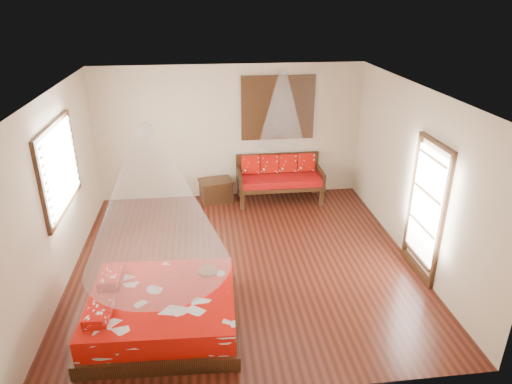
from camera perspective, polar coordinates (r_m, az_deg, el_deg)
room at (r=7.00m, az=-1.66°, el=1.11°), size 5.54×5.54×2.84m
bed at (r=6.31m, az=-11.65°, el=-14.33°), size 2.03×1.85×0.63m
daybed at (r=9.64m, az=2.94°, el=1.97°), size 1.78×0.79×0.94m
storage_chest at (r=9.69m, az=-5.01°, el=0.20°), size 0.76×0.62×0.47m
shutter_panel at (r=9.54m, az=2.77°, el=10.43°), size 1.52×0.06×1.32m
window_left at (r=7.37m, az=-23.33°, el=2.80°), size 0.10×1.74×1.34m
glazed_door at (r=7.35m, az=20.44°, el=-2.14°), size 0.08×1.02×2.16m
wine_tray at (r=6.48m, az=-6.08°, el=-9.46°), size 0.28×0.28×0.22m
mosquito_net_main at (r=5.49m, az=-12.84°, el=-1.03°), size 1.81×1.81×1.80m
mosquito_net_daybed at (r=9.07m, az=3.28°, el=10.37°), size 0.94×0.94×1.50m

